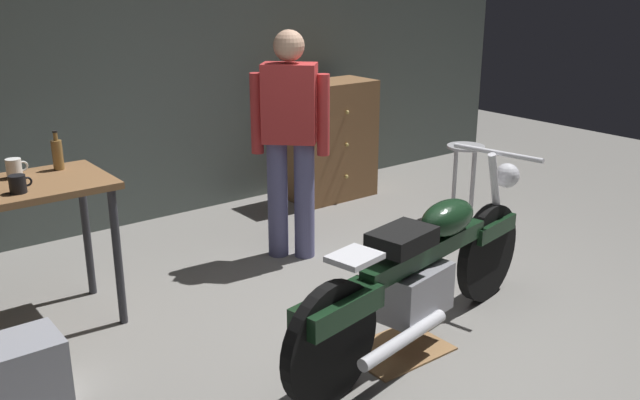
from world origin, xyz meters
TOP-DOWN VIEW (x-y plane):
  - ground_plane at (0.00, 0.00)m, footprint 12.00×12.00m
  - back_wall at (0.00, 2.80)m, footprint 8.00×0.12m
  - motorcycle at (0.08, -0.17)m, footprint 2.16×0.75m
  - person_standing at (0.24, 1.34)m, footprint 0.43×0.43m
  - shop_stool at (1.93, 1.15)m, footprint 0.32×0.32m
  - wooden_dresser at (1.38, 2.30)m, footprint 0.80×0.47m
  - drip_tray at (-0.10, -0.17)m, footprint 0.56×0.40m
  - storage_bin at (-1.93, 0.61)m, footprint 0.44×0.32m
  - mug_white_ceramic at (-1.60, 1.51)m, footprint 0.12×0.09m
  - mug_black_matte at (-1.67, 1.19)m, footprint 0.12×0.09m
  - bottle at (-1.34, 1.54)m, footprint 0.06×0.06m

SIDE VIEW (x-z plane):
  - ground_plane at x=0.00m, z-range 0.00..0.00m
  - drip_tray at x=-0.10m, z-range 0.00..0.01m
  - storage_bin at x=-1.93m, z-range 0.00..0.34m
  - motorcycle at x=0.08m, z-range -0.05..0.95m
  - shop_stool at x=1.93m, z-range 0.18..0.82m
  - wooden_dresser at x=1.38m, z-range 0.00..1.10m
  - person_standing at x=0.24m, z-range 0.09..1.76m
  - mug_black_matte at x=-1.67m, z-range 0.90..1.00m
  - mug_white_ceramic at x=-1.60m, z-range 0.90..1.01m
  - bottle at x=-1.34m, z-range 0.88..1.12m
  - back_wall at x=0.00m, z-range 0.00..3.10m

